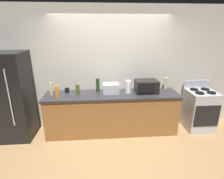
% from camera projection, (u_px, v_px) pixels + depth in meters
% --- Properties ---
extents(ground_plane, '(8.00, 8.00, 0.00)m').
position_uv_depth(ground_plane, '(114.00, 141.00, 3.73)').
color(ground_plane, '#A87F51').
extents(back_wall, '(6.40, 0.10, 2.70)m').
position_uv_depth(back_wall, '(111.00, 69.00, 4.06)').
color(back_wall, beige).
rests_on(back_wall, ground_plane).
extents(counter_run, '(2.84, 0.64, 0.90)m').
position_uv_depth(counter_run, '(112.00, 113.00, 3.97)').
color(counter_run, brown).
rests_on(counter_run, ground_plane).
extents(refrigerator, '(0.72, 0.73, 1.80)m').
position_uv_depth(refrigerator, '(12.00, 97.00, 3.67)').
color(refrigerator, black).
rests_on(refrigerator, ground_plane).
extents(stove_range, '(0.60, 0.61, 1.08)m').
position_uv_depth(stove_range, '(199.00, 110.00, 4.11)').
color(stove_range, '#B7BABF').
rests_on(stove_range, ground_plane).
extents(microwave, '(0.48, 0.35, 0.27)m').
position_uv_depth(microwave, '(146.00, 86.00, 3.88)').
color(microwave, black).
rests_on(microwave, counter_run).
extents(toaster_oven, '(0.34, 0.26, 0.21)m').
position_uv_depth(toaster_oven, '(111.00, 88.00, 3.84)').
color(toaster_oven, '#B7BABF').
rests_on(toaster_oven, counter_run).
extents(paper_towel_roll, '(0.12, 0.12, 0.27)m').
position_uv_depth(paper_towel_roll, '(128.00, 87.00, 3.85)').
color(paper_towel_roll, white).
rests_on(paper_towel_roll, counter_run).
extents(bottle_wine, '(0.08, 0.08, 0.30)m').
position_uv_depth(bottle_wine, '(98.00, 85.00, 3.91)').
color(bottle_wine, '#1E3F19').
rests_on(bottle_wine, counter_run).
extents(bottle_dish_soap, '(0.06, 0.06, 0.25)m').
position_uv_depth(bottle_dish_soap, '(57.00, 92.00, 3.57)').
color(bottle_dish_soap, orange).
rests_on(bottle_dish_soap, counter_run).
extents(bottle_vinegar, '(0.07, 0.07, 0.26)m').
position_uv_depth(bottle_vinegar, '(166.00, 83.00, 4.10)').
color(bottle_vinegar, beige).
rests_on(bottle_vinegar, counter_run).
extents(bottle_hand_soap, '(0.06, 0.06, 0.27)m').
position_uv_depth(bottle_hand_soap, '(51.00, 89.00, 3.72)').
color(bottle_hand_soap, beige).
rests_on(bottle_hand_soap, counter_run).
extents(bottle_olive_oil, '(0.08, 0.08, 0.22)m').
position_uv_depth(bottle_olive_oil, '(78.00, 89.00, 3.76)').
color(bottle_olive_oil, '#4C6B19').
rests_on(bottle_olive_oil, counter_run).
extents(mug_black, '(0.10, 0.10, 0.10)m').
position_uv_depth(mug_black, '(67.00, 90.00, 3.90)').
color(mug_black, black).
rests_on(mug_black, counter_run).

